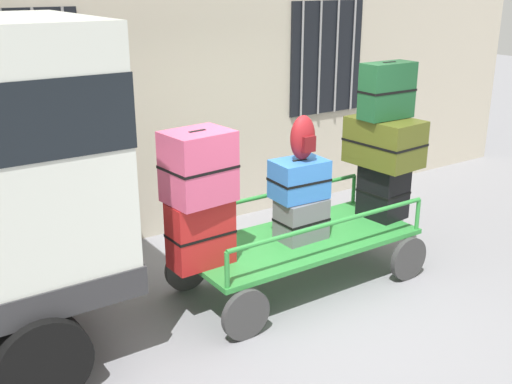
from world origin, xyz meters
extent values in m
plane|color=gray|center=(0.00, 0.00, 0.00)|extent=(40.00, 40.00, 0.00)
cube|color=#BCB29E|center=(0.00, 2.47, 2.50)|extent=(12.00, 0.30, 5.00)
cube|color=black|center=(-1.80, 2.30, 2.00)|extent=(1.20, 0.04, 1.50)
cylinder|color=gray|center=(-1.95, 2.26, 2.00)|extent=(0.03, 0.03, 1.50)
cylinder|color=gray|center=(-1.65, 2.26, 2.00)|extent=(0.03, 0.03, 1.50)
cylinder|color=gray|center=(-1.35, 2.26, 2.00)|extent=(0.03, 0.03, 1.50)
cube|color=black|center=(2.20, 2.30, 2.00)|extent=(1.20, 0.04, 1.50)
cylinder|color=gray|center=(1.75, 2.26, 2.00)|extent=(0.03, 0.03, 1.50)
cylinder|color=gray|center=(2.05, 2.26, 2.00)|extent=(0.03, 0.03, 1.50)
cylinder|color=gray|center=(2.35, 2.26, 2.00)|extent=(0.03, 0.03, 1.50)
cylinder|color=gray|center=(2.65, 2.26, 2.00)|extent=(0.03, 0.03, 1.50)
cylinder|color=black|center=(-2.48, -0.12, 0.35)|extent=(0.70, 0.22, 0.70)
cube|color=#2D8438|center=(0.24, 0.31, 0.50)|extent=(2.42, 1.06, 0.05)
cylinder|color=#383838|center=(1.27, -0.25, 0.24)|extent=(0.47, 0.06, 0.47)
cylinder|color=#383838|center=(1.27, 0.86, 0.24)|extent=(0.47, 0.06, 0.47)
cylinder|color=#383838|center=(-0.78, -0.25, 0.24)|extent=(0.47, 0.06, 0.47)
cylinder|color=#383838|center=(-0.78, 0.86, 0.24)|extent=(0.47, 0.06, 0.47)
cylinder|color=#2D8438|center=(1.41, -0.19, 0.69)|extent=(0.04, 0.04, 0.33)
cylinder|color=#2D8438|center=(1.41, 0.80, 0.69)|extent=(0.04, 0.04, 0.33)
cylinder|color=#2D8438|center=(-0.92, -0.19, 0.69)|extent=(0.04, 0.04, 0.33)
cylinder|color=#2D8438|center=(-0.92, 0.80, 0.69)|extent=(0.04, 0.04, 0.33)
cylinder|color=#2D8438|center=(0.24, -0.19, 0.85)|extent=(2.34, 0.04, 0.04)
cylinder|color=#2D8438|center=(0.24, 0.80, 0.85)|extent=(2.34, 0.04, 0.04)
cube|color=#B21E1E|center=(-0.88, 0.33, 0.83)|extent=(0.59, 0.32, 0.62)
cube|color=black|center=(-0.88, 0.33, 0.83)|extent=(0.60, 0.33, 0.02)
cube|color=black|center=(-0.88, 0.33, 1.13)|extent=(0.16, 0.04, 0.02)
cube|color=#CC4C72|center=(-0.88, 0.34, 1.46)|extent=(0.61, 0.50, 0.63)
cube|color=black|center=(-0.88, 0.34, 1.46)|extent=(0.62, 0.51, 0.02)
cube|color=black|center=(-0.88, 0.34, 1.77)|extent=(0.16, 0.05, 0.02)
cube|color=slate|center=(0.24, 0.29, 0.73)|extent=(0.49, 0.34, 0.42)
cube|color=black|center=(0.24, 0.29, 0.73)|extent=(0.50, 0.35, 0.02)
cube|color=black|center=(0.24, 0.29, 0.93)|extent=(0.16, 0.03, 0.02)
cube|color=#3372C6|center=(0.24, 0.34, 1.14)|extent=(0.54, 0.39, 0.39)
cube|color=black|center=(0.24, 0.34, 1.14)|extent=(0.55, 0.40, 0.02)
cube|color=black|center=(0.24, 0.34, 1.33)|extent=(0.16, 0.04, 0.02)
cube|color=black|center=(1.37, 0.29, 0.82)|extent=(0.42, 0.48, 0.59)
cube|color=black|center=(1.37, 0.29, 0.82)|extent=(0.43, 0.49, 0.02)
cube|color=black|center=(1.37, 0.29, 1.10)|extent=(0.13, 0.04, 0.02)
cube|color=#4C5119|center=(1.37, 0.32, 1.37)|extent=(0.58, 0.79, 0.50)
cube|color=black|center=(1.37, 0.32, 1.37)|extent=(0.59, 0.80, 0.02)
cube|color=black|center=(1.37, 0.32, 1.61)|extent=(0.16, 0.04, 0.02)
cube|color=#194C28|center=(1.37, 0.33, 1.91)|extent=(0.59, 0.27, 0.58)
cube|color=black|center=(1.37, 0.33, 1.91)|extent=(0.60, 0.28, 0.02)
cube|color=black|center=(1.37, 0.33, 2.20)|extent=(0.16, 0.03, 0.02)
ellipsoid|color=maroon|center=(0.27, 0.34, 1.56)|extent=(0.27, 0.19, 0.44)
cube|color=maroon|center=(0.27, 0.24, 1.52)|extent=(0.14, 0.06, 0.15)
camera|label=1|loc=(-3.35, -4.22, 3.01)|focal=43.18mm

